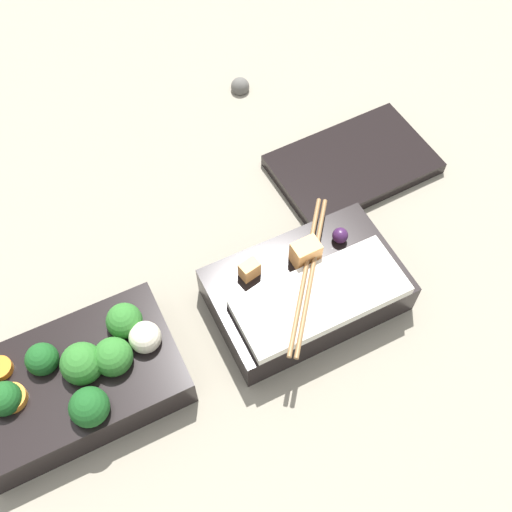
{
  "coord_description": "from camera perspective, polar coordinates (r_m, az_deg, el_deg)",
  "views": [
    {
      "loc": [
        -0.06,
        -0.27,
        0.6
      ],
      "look_at": [
        0.1,
        0.04,
        0.05
      ],
      "focal_mm": 42.0,
      "sensor_mm": 36.0,
      "label": 1
    }
  ],
  "objects": [
    {
      "name": "bento_tray_rice",
      "position": [
        0.66,
        4.93,
        -3.22
      ],
      "size": [
        0.21,
        0.16,
        0.08
      ],
      "color": "black",
      "rests_on": "ground_plane"
    },
    {
      "name": "ground_plane",
      "position": [
        0.66,
        -6.03,
        -8.04
      ],
      "size": [
        3.0,
        3.0,
        0.0
      ],
      "primitive_type": "plane",
      "color": "gray"
    },
    {
      "name": "bento_lid",
      "position": [
        0.79,
        9.2,
        8.63
      ],
      "size": [
        0.21,
        0.13,
        0.02
      ],
      "primitive_type": "cube",
      "rotation": [
        0.0,
        0.0,
        0.04
      ],
      "color": "black",
      "rests_on": "ground_plane"
    },
    {
      "name": "bento_tray_vegetable",
      "position": [
        0.64,
        -16.48,
        -10.96
      ],
      "size": [
        0.21,
        0.13,
        0.08
      ],
      "color": "black",
      "rests_on": "ground_plane"
    },
    {
      "name": "pebble_1",
      "position": [
        0.89,
        -1.52,
        15.83
      ],
      "size": [
        0.03,
        0.03,
        0.03
      ],
      "primitive_type": "sphere",
      "color": "#595651",
      "rests_on": "ground_plane"
    }
  ]
}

